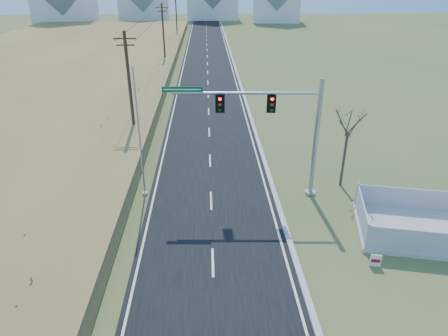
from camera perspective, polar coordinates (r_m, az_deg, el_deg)
The scene contains 12 objects.
ground at distance 22.11m, azimuth -1.70°, elevation -10.13°, with size 260.00×260.00×0.00m, color #49582A.
road at distance 69.05m, azimuth -2.41°, elevation 15.32°, with size 8.00×180.00×0.06m, color black.
curb at distance 69.17m, azimuth 1.15°, elevation 15.41°, with size 0.30×180.00×0.18m, color #B2AFA8.
reed_marsh at distance 63.77m, azimuth -25.05°, elevation 12.61°, with size 38.00×110.00×1.30m, color olive.
utility_pole_near at distance 34.46m, azimuth -13.33°, elevation 11.41°, with size 1.80×0.26×9.00m.
utility_pole_mid at distance 63.69m, azimuth -8.64°, elevation 18.38°, with size 1.80×0.26×9.00m.
utility_pole_far at distance 93.40m, azimuth -6.83°, elevation 20.92°, with size 1.80×0.26×9.00m.
traffic_signal_mast at distance 24.54m, azimuth 8.83°, elevation 5.75°, with size 9.58×0.83×7.63m.
fence_enclosure at distance 24.94m, azimuth 26.45°, elevation -7.77°, with size 7.82×6.13×1.60m.
open_sign at distance 21.45m, azimuth 20.83°, elevation -12.25°, with size 0.55×0.14×0.68m.
flagpole at distance 25.22m, azimuth -11.83°, elevation 2.83°, with size 0.37×0.37×8.32m.
bare_tree at distance 26.66m, azimuth 17.47°, elevation 6.32°, with size 2.14×2.14×5.66m.
Camera 1 is at (-0.12, -17.80, 13.12)m, focal length 32.00 mm.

